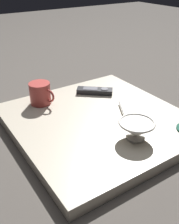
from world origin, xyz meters
TOP-DOWN VIEW (x-y plane):
  - ground_plane at (0.00, 0.00)m, footprint 6.00×6.00m
  - table at (0.00, 0.00)m, footprint 0.66×0.67m
  - cereal_bowl at (-0.02, 0.19)m, footprint 0.13×0.13m
  - coffee_mug at (0.14, -0.24)m, footprint 0.09×0.12m
  - teaspoon at (-0.08, 0.07)m, footprint 0.08×0.14m
  - tv_remote_near at (-0.11, -0.19)m, footprint 0.16×0.14m

SIDE VIEW (x-z plane):
  - ground_plane at x=0.00m, z-range 0.00..0.00m
  - table at x=0.00m, z-range 0.00..0.04m
  - teaspoon at x=-0.08m, z-range 0.04..0.07m
  - tv_remote_near at x=-0.11m, z-range 0.04..0.07m
  - cereal_bowl at x=-0.02m, z-range 0.05..0.11m
  - coffee_mug at x=0.14m, z-range 0.04..0.14m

